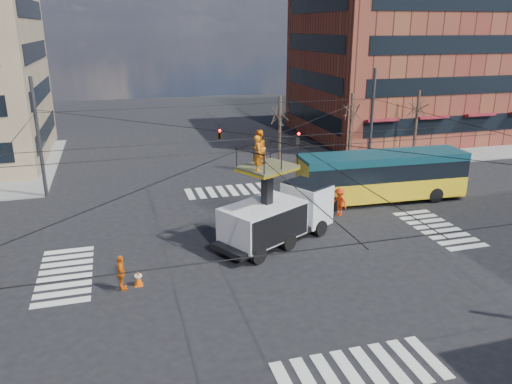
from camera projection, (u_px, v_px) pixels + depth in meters
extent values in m
plane|color=black|center=(270.00, 249.00, 25.80)|extent=(120.00, 120.00, 0.00)
cube|color=slate|center=(405.00, 140.00, 50.42)|extent=(18.00, 18.00, 0.12)
cube|color=black|center=(46.00, 130.00, 43.55)|extent=(0.12, 13.60, 1.50)
cube|color=black|center=(41.00, 92.00, 42.50)|extent=(0.12, 13.60, 1.50)
cube|color=black|center=(35.00, 51.00, 41.45)|extent=(0.12, 13.60, 1.50)
cube|color=black|center=(30.00, 8.00, 40.40)|extent=(0.12, 13.60, 1.50)
cube|color=maroon|center=(404.00, 67.00, 51.23)|extent=(20.00, 16.00, 14.00)
cube|color=black|center=(448.00, 125.00, 45.37)|extent=(17.00, 0.12, 1.58)
cube|color=black|center=(312.00, 116.00, 50.05)|extent=(0.12, 13.60, 1.58)
cube|color=black|center=(452.00, 86.00, 44.27)|extent=(17.00, 0.12, 1.57)
cube|color=black|center=(314.00, 80.00, 48.95)|extent=(0.12, 13.60, 1.57)
cube|color=black|center=(458.00, 45.00, 43.16)|extent=(17.00, 0.12, 1.57)
cube|color=black|center=(315.00, 43.00, 47.85)|extent=(0.12, 13.60, 1.57)
cube|color=black|center=(463.00, 1.00, 42.06)|extent=(17.00, 0.12, 1.57)
cube|color=black|center=(316.00, 4.00, 46.74)|extent=(0.12, 13.60, 1.57)
cylinder|color=#2D2D30|center=(372.00, 121.00, 38.62)|extent=(0.24, 0.24, 8.00)
cylinder|color=#2D2D30|center=(39.00, 139.00, 32.34)|extent=(0.24, 0.24, 8.00)
cylinder|color=black|center=(219.00, 105.00, 34.95)|extent=(24.00, 0.03, 0.03)
cylinder|color=black|center=(410.00, 237.00, 13.05)|extent=(24.00, 0.03, 0.03)
cylinder|color=black|center=(481.00, 128.00, 27.14)|extent=(0.03, 24.00, 0.03)
cylinder|color=black|center=(271.00, 137.00, 23.94)|extent=(24.02, 24.02, 0.03)
cylinder|color=black|center=(271.00, 137.00, 23.94)|extent=(24.02, 24.02, 0.03)
cylinder|color=black|center=(279.00, 149.00, 22.93)|extent=(24.00, 0.03, 0.03)
cylinder|color=black|center=(264.00, 138.00, 25.12)|extent=(24.00, 0.03, 0.03)
cylinder|color=black|center=(247.00, 147.00, 23.75)|extent=(0.03, 24.00, 0.03)
cylinder|color=black|center=(295.00, 144.00, 24.37)|extent=(0.03, 24.00, 0.03)
imported|color=black|center=(298.00, 138.00, 27.58)|extent=(0.16, 0.20, 1.00)
imported|color=black|center=(219.00, 130.00, 28.28)|extent=(0.26, 1.24, 0.50)
cylinder|color=#382B21|center=(280.00, 135.00, 38.47)|extent=(0.24, 0.24, 6.00)
cylinder|color=#382B21|center=(350.00, 131.00, 40.04)|extent=(0.24, 0.24, 6.00)
cylinder|color=#382B21|center=(416.00, 127.00, 41.61)|extent=(0.24, 0.24, 6.00)
cube|color=black|center=(275.00, 233.00, 26.45)|extent=(7.19, 5.30, 0.30)
cube|color=silver|center=(307.00, 203.00, 27.87)|extent=(2.73, 2.97, 2.20)
cube|color=black|center=(307.00, 190.00, 27.62)|extent=(2.51, 2.79, 0.80)
cube|color=silver|center=(263.00, 221.00, 25.56)|extent=(4.88, 4.21, 1.80)
cylinder|color=black|center=(320.00, 228.00, 27.31)|extent=(0.96, 0.74, 0.90)
cylinder|color=black|center=(288.00, 217.00, 28.86)|extent=(0.96, 0.74, 0.90)
cylinder|color=black|center=(288.00, 242.00, 25.57)|extent=(0.96, 0.74, 0.90)
cylinder|color=black|center=(257.00, 229.00, 27.12)|extent=(0.96, 0.74, 0.90)
cylinder|color=black|center=(258.00, 255.00, 24.10)|extent=(0.96, 0.74, 0.90)
cylinder|color=black|center=(226.00, 241.00, 25.65)|extent=(0.96, 0.74, 0.90)
cube|color=black|center=(267.00, 194.00, 25.32)|extent=(0.61, 0.61, 2.88)
cube|color=brown|center=(267.00, 167.00, 24.87)|extent=(3.29, 3.09, 0.12)
cube|color=yellow|center=(267.00, 169.00, 24.91)|extent=(3.29, 3.09, 0.12)
imported|color=orange|center=(258.00, 153.00, 23.79)|extent=(0.51, 0.69, 1.71)
imported|color=orange|center=(259.00, 148.00, 24.70)|extent=(1.10, 1.07, 1.78)
cube|color=gold|center=(381.00, 187.00, 32.71)|extent=(11.11, 3.07, 1.30)
cube|color=black|center=(383.00, 169.00, 32.33)|extent=(11.11, 3.02, 1.10)
cube|color=#0E353F|center=(384.00, 157.00, 32.08)|extent=(11.11, 3.07, 0.50)
cube|color=gold|center=(303.00, 183.00, 31.31)|extent=(0.36, 2.48, 2.80)
cube|color=gold|center=(455.00, 172.00, 33.71)|extent=(0.36, 2.48, 2.80)
cube|color=black|center=(302.00, 200.00, 31.66)|extent=(0.26, 2.60, 0.30)
cube|color=gold|center=(305.00, 164.00, 30.93)|extent=(0.17, 1.60, 0.35)
cylinder|color=black|center=(332.00, 204.00, 30.91)|extent=(1.01, 0.34, 1.00)
cylinder|color=black|center=(319.00, 192.00, 33.09)|extent=(1.01, 0.34, 1.00)
cylinder|color=black|center=(435.00, 195.00, 32.50)|extent=(1.01, 0.34, 1.00)
cylinder|color=black|center=(416.00, 184.00, 34.68)|extent=(1.01, 0.34, 1.00)
cone|color=#D34F08|center=(138.00, 278.00, 22.07)|extent=(0.36, 0.36, 0.72)
imported|color=orange|center=(121.00, 273.00, 21.57)|extent=(0.43, 0.96, 1.62)
imported|color=red|center=(339.00, 202.00, 30.12)|extent=(1.05, 1.29, 1.74)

